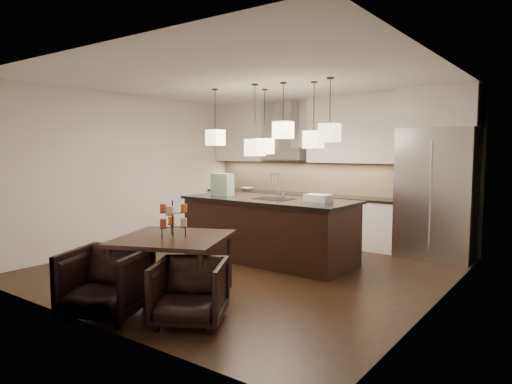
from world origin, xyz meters
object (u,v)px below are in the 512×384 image
Objects in this scene: refrigerator at (436,194)px; island_body at (269,231)px; dining_table at (174,267)px; armchair_right at (190,292)px; armchair_left at (106,282)px.

refrigerator is 0.78× the size of island_body.
dining_table is at bearing -85.38° from island_body.
armchair_right is at bearing -105.59° from refrigerator.
dining_table is 0.90m from armchair_right.
armchair_right is at bearing 0.05° from armchair_left.
refrigerator is at bearing 42.96° from armchair_left.
island_body reaches higher than dining_table.
refrigerator reaches higher than dining_table.
armchair_right is (0.75, -0.49, -0.04)m from dining_table.
armchair_right is at bearing -56.57° from dining_table.
island_body is 2.25m from dining_table.
island_body is 3.12m from armchair_left.
armchair_right is (0.88, 0.38, -0.04)m from armchair_left.
island_body is at bearing 66.79° from armchair_left.
refrigerator is 5.37m from armchair_left.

